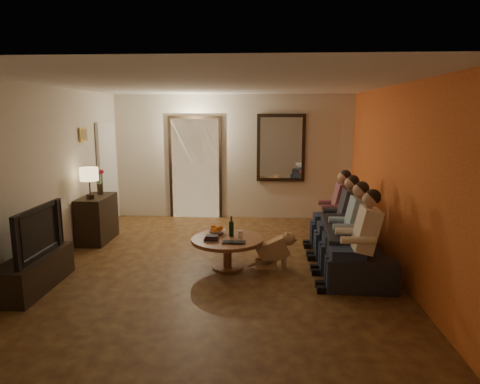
# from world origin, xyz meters

# --- Properties ---
(floor) EXTENTS (5.00, 6.00, 0.01)m
(floor) POSITION_xyz_m (0.00, 0.00, 0.00)
(floor) COLOR #3C1A10
(floor) RESTS_ON ground
(ceiling) EXTENTS (5.00, 6.00, 0.01)m
(ceiling) POSITION_xyz_m (0.00, 0.00, 2.60)
(ceiling) COLOR white
(ceiling) RESTS_ON back_wall
(back_wall) EXTENTS (5.00, 0.02, 2.60)m
(back_wall) POSITION_xyz_m (0.00, 3.00, 1.30)
(back_wall) COLOR beige
(back_wall) RESTS_ON floor
(front_wall) EXTENTS (5.00, 0.02, 2.60)m
(front_wall) POSITION_xyz_m (0.00, -3.00, 1.30)
(front_wall) COLOR beige
(front_wall) RESTS_ON floor
(left_wall) EXTENTS (0.02, 6.00, 2.60)m
(left_wall) POSITION_xyz_m (-2.50, 0.00, 1.30)
(left_wall) COLOR beige
(left_wall) RESTS_ON floor
(right_wall) EXTENTS (0.02, 6.00, 2.60)m
(right_wall) POSITION_xyz_m (2.50, 0.00, 1.30)
(right_wall) COLOR beige
(right_wall) RESTS_ON floor
(orange_accent) EXTENTS (0.01, 6.00, 2.60)m
(orange_accent) POSITION_xyz_m (2.49, 0.00, 1.30)
(orange_accent) COLOR #D05723
(orange_accent) RESTS_ON right_wall
(kitchen_doorway) EXTENTS (1.00, 0.06, 2.10)m
(kitchen_doorway) POSITION_xyz_m (-0.80, 2.98, 1.05)
(kitchen_doorway) COLOR #FFE0A5
(kitchen_doorway) RESTS_ON floor
(door_trim) EXTENTS (1.12, 0.04, 2.22)m
(door_trim) POSITION_xyz_m (-0.80, 2.97, 1.05)
(door_trim) COLOR black
(door_trim) RESTS_ON floor
(fridge_glimpse) EXTENTS (0.45, 0.03, 1.70)m
(fridge_glimpse) POSITION_xyz_m (-0.55, 2.98, 0.90)
(fridge_glimpse) COLOR silver
(fridge_glimpse) RESTS_ON floor
(mirror_frame) EXTENTS (1.00, 0.05, 1.40)m
(mirror_frame) POSITION_xyz_m (1.00, 2.96, 1.50)
(mirror_frame) COLOR black
(mirror_frame) RESTS_ON back_wall
(mirror_glass) EXTENTS (0.86, 0.02, 1.26)m
(mirror_glass) POSITION_xyz_m (1.00, 2.93, 1.50)
(mirror_glass) COLOR white
(mirror_glass) RESTS_ON back_wall
(white_door) EXTENTS (0.06, 0.85, 2.04)m
(white_door) POSITION_xyz_m (-2.46, 2.30, 1.02)
(white_door) COLOR white
(white_door) RESTS_ON floor
(framed_art) EXTENTS (0.03, 0.28, 0.24)m
(framed_art) POSITION_xyz_m (-2.47, 1.30, 1.85)
(framed_art) COLOR #B28C33
(framed_art) RESTS_ON left_wall
(art_canvas) EXTENTS (0.01, 0.22, 0.18)m
(art_canvas) POSITION_xyz_m (-2.46, 1.30, 1.85)
(art_canvas) COLOR brown
(art_canvas) RESTS_ON left_wall
(dresser) EXTENTS (0.45, 0.89, 0.79)m
(dresser) POSITION_xyz_m (-2.25, 1.13, 0.40)
(dresser) COLOR black
(dresser) RESTS_ON floor
(table_lamp) EXTENTS (0.30, 0.30, 0.54)m
(table_lamp) POSITION_xyz_m (-2.25, 0.91, 1.06)
(table_lamp) COLOR beige
(table_lamp) RESTS_ON dresser
(flower_vase) EXTENTS (0.14, 0.14, 0.44)m
(flower_vase) POSITION_xyz_m (-2.25, 1.35, 1.01)
(flower_vase) COLOR #B0122E
(flower_vase) RESTS_ON dresser
(tv_stand) EXTENTS (0.45, 1.30, 0.43)m
(tv_stand) POSITION_xyz_m (-2.25, -0.96, 0.22)
(tv_stand) COLOR black
(tv_stand) RESTS_ON floor
(tv) EXTENTS (1.11, 0.15, 0.64)m
(tv) POSITION_xyz_m (-2.25, -0.96, 0.75)
(tv) COLOR black
(tv) RESTS_ON tv_stand
(sofa) EXTENTS (2.21, 0.98, 0.63)m
(sofa) POSITION_xyz_m (1.96, 0.10, 0.32)
(sofa) COLOR black
(sofa) RESTS_ON floor
(person_a) EXTENTS (0.60, 0.40, 1.20)m
(person_a) POSITION_xyz_m (1.86, -0.80, 0.60)
(person_a) COLOR tan
(person_a) RESTS_ON sofa
(person_b) EXTENTS (0.60, 0.40, 1.20)m
(person_b) POSITION_xyz_m (1.86, -0.20, 0.60)
(person_b) COLOR tan
(person_b) RESTS_ON sofa
(person_c) EXTENTS (0.60, 0.40, 1.20)m
(person_c) POSITION_xyz_m (1.86, 0.40, 0.60)
(person_c) COLOR tan
(person_c) RESTS_ON sofa
(person_d) EXTENTS (0.60, 0.40, 1.20)m
(person_d) POSITION_xyz_m (1.86, 1.00, 0.60)
(person_d) COLOR tan
(person_d) RESTS_ON sofa
(dog) EXTENTS (0.58, 0.28, 0.56)m
(dog) POSITION_xyz_m (0.80, -0.05, 0.28)
(dog) COLOR #AE7650
(dog) RESTS_ON floor
(coffee_table) EXTENTS (1.06, 1.06, 0.45)m
(coffee_table) POSITION_xyz_m (0.14, -0.10, 0.23)
(coffee_table) COLOR brown
(coffee_table) RESTS_ON floor
(bowl) EXTENTS (0.26, 0.26, 0.06)m
(bowl) POSITION_xyz_m (-0.04, 0.12, 0.48)
(bowl) COLOR white
(bowl) RESTS_ON coffee_table
(oranges) EXTENTS (0.20, 0.20, 0.08)m
(oranges) POSITION_xyz_m (-0.04, 0.12, 0.55)
(oranges) COLOR orange
(oranges) RESTS_ON bowl
(wine_bottle) EXTENTS (0.07, 0.07, 0.31)m
(wine_bottle) POSITION_xyz_m (0.19, 0.00, 0.60)
(wine_bottle) COLOR black
(wine_bottle) RESTS_ON coffee_table
(wine_glass) EXTENTS (0.06, 0.06, 0.10)m
(wine_glass) POSITION_xyz_m (0.32, -0.05, 0.50)
(wine_glass) COLOR silver
(wine_glass) RESTS_ON coffee_table
(book_stack) EXTENTS (0.20, 0.15, 0.07)m
(book_stack) POSITION_xyz_m (-0.08, -0.20, 0.48)
(book_stack) COLOR black
(book_stack) RESTS_ON coffee_table
(laptop) EXTENTS (0.34, 0.23, 0.03)m
(laptop) POSITION_xyz_m (0.24, -0.38, 0.46)
(laptop) COLOR black
(laptop) RESTS_ON coffee_table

